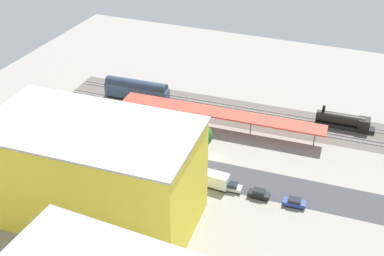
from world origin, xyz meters
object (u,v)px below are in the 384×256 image
Objects in this scene: parked_car_6 at (118,160)px; traffic_light at (200,170)px; parked_car_0 at (294,203)px; parked_car_1 at (259,194)px; street_tree_4 at (174,133)px; parked_car_2 at (232,187)px; street_tree_0 at (176,134)px; construction_building at (95,174)px; street_tree_3 at (84,111)px; freight_coach_far at (137,90)px; parked_car_4 at (170,172)px; parked_car_3 at (201,179)px; box_truck_0 at (208,178)px; parked_car_5 at (145,166)px; platform_canopy_near at (221,113)px; street_tree_2 at (121,120)px; locomotive at (345,121)px; street_tree_1 at (200,135)px.

parked_car_6 is 19.68m from traffic_light.
parked_car_6 is (38.21, -0.09, 0.02)m from parked_car_0.
parked_car_1 is 0.64× the size of street_tree_4.
parked_car_2 is 18.47m from street_tree_0.
parked_car_0 is at bearing 179.87° from parked_car_6.
construction_building is 4.70× the size of street_tree_3.
freight_coach_far is 3.78× the size of parked_car_4.
street_tree_4 is (-9.52, -8.78, 3.70)m from parked_car_6.
traffic_light is (-0.33, 1.16, 3.29)m from parked_car_3.
box_truck_0 is at bearing -137.24° from construction_building.
parked_car_5 is at bearing -4.29° from traffic_light.
construction_building is at bearing 45.99° from traffic_light.
street_tree_0 is at bearing -39.35° from box_truck_0.
platform_canopy_near reaches higher than parked_car_2.
parked_car_4 is 9.93m from street_tree_4.
parked_car_4 is 0.69× the size of street_tree_0.
street_tree_2 is (22.75, -8.50, 4.26)m from parked_car_3.
construction_building is at bearing 73.32° from platform_canopy_near.
street_tree_4 is (16.14, -8.78, 3.71)m from parked_car_2.
locomotive is 2.11× the size of street_tree_4.
platform_canopy_near is 21.64m from parked_car_3.
street_tree_0 is at bearing 136.35° from freight_coach_far.
street_tree_0 is 0.88× the size of street_tree_3.
parked_car_3 is 34.02m from street_tree_3.
street_tree_1 reaches higher than street_tree_2.
street_tree_0 is at bearing -138.14° from parked_car_6.
street_tree_2 is (47.71, 23.76, 3.23)m from locomotive.
box_truck_0 is at bearing 140.65° from street_tree_0.
parked_car_0 is at bearing 179.64° from parked_car_2.
parked_car_0 is at bearing 159.09° from street_tree_1.
parked_car_1 is at bearing 179.77° from box_truck_0.
parked_car_5 is at bearing -98.07° from construction_building.
parked_car_0 is 24.56m from street_tree_1.
construction_building is at bearing 107.48° from parked_car_6.
street_tree_4 is at bearing 62.17° from platform_canopy_near.
box_truck_0 is at bearing -147.28° from traffic_light.
street_tree_4 reaches higher than freight_coach_far.
street_tree_3 is (57.52, 23.47, 3.48)m from locomotive.
parked_car_4 is 7.93m from traffic_light.
platform_canopy_near is 32.17m from street_tree_3.
parked_car_5 is 6.61m from parked_car_6.
parked_car_5 reaches higher than parked_car_3.
parked_car_6 is 0.13× the size of construction_building.
box_truck_0 is (4.91, 0.10, 0.86)m from parked_car_2.
construction_building reaches higher than street_tree_1.
street_tree_2 reaches higher than traffic_light.
parked_car_6 is (12.24, -0.01, 0.03)m from parked_car_4.
parked_car_4 is at bearing -7.81° from traffic_light.
platform_canopy_near is 7.37× the size of street_tree_0.
parked_car_4 is (3.92, 21.36, -3.42)m from platform_canopy_near.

